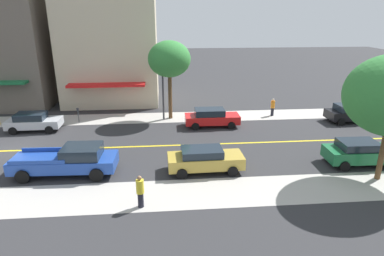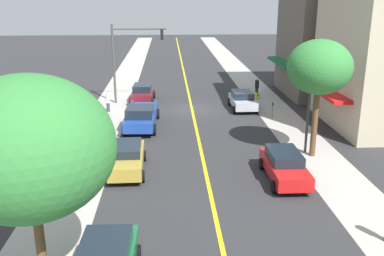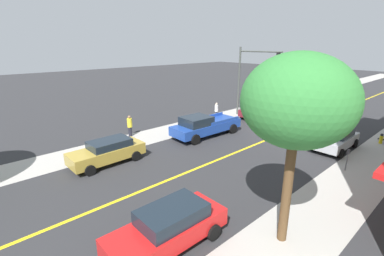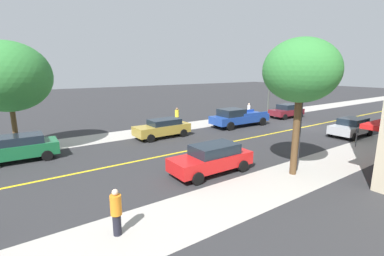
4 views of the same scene
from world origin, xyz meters
The scene contains 16 objects.
ground_plane centered at (0.00, 0.00, 0.00)m, with size 140.00×140.00×0.00m, color #2D2D30.
sidewalk_left centered at (-6.96, 0.00, 0.00)m, with size 3.18×126.00×0.01m, color #ADA8A0.
sidewalk_right centered at (6.96, 0.00, 0.00)m, with size 3.18×126.00×0.01m, color #ADA8A0.
road_centerline_stripe centered at (0.00, 0.00, 0.00)m, with size 0.20×126.00×0.00m, color yellow.
street_tree_left_near centered at (-6.70, 11.54, 5.39)m, with size 3.75×3.75×7.02m.
fire_hydrant centered at (-6.25, -3.54, 0.39)m, with size 0.44×0.24×0.79m.
parking_meter centered at (-6.16, 3.36, 0.88)m, with size 0.12×0.18×1.33m.
traffic_light_mast centered at (5.39, -2.61, 4.62)m, with size 4.79×0.32×6.97m.
street_lamp centered at (-6.48, 10.91, 3.73)m, with size 0.70×0.36×5.98m.
red_sedan_left_curb centered at (-4.06, 14.97, 0.81)m, with size 2.01×4.62×1.55m.
maroon_sedan_right_curb centered at (4.34, -3.01, 0.80)m, with size 2.22×4.21×1.54m.
silver_sedan_left_curb centered at (-4.31, 0.19, 0.79)m, with size 2.10×4.27×1.50m.
gold_sedan_right_curb centered at (4.34, 13.34, 0.80)m, with size 2.05×4.63×1.50m.
blue_pickup_truck centered at (4.00, 5.13, 0.89)m, with size 2.52×6.21×1.78m.
pedestrian_white_shirt centered at (7.04, 0.42, 0.86)m, with size 0.35×0.35×1.63m.
pedestrian_yellow_shirt centered at (8.03, 9.65, 0.91)m, with size 0.39×0.39×1.74m.
Camera 3 is at (-10.79, 19.94, 7.20)m, focal length 25.17 mm.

